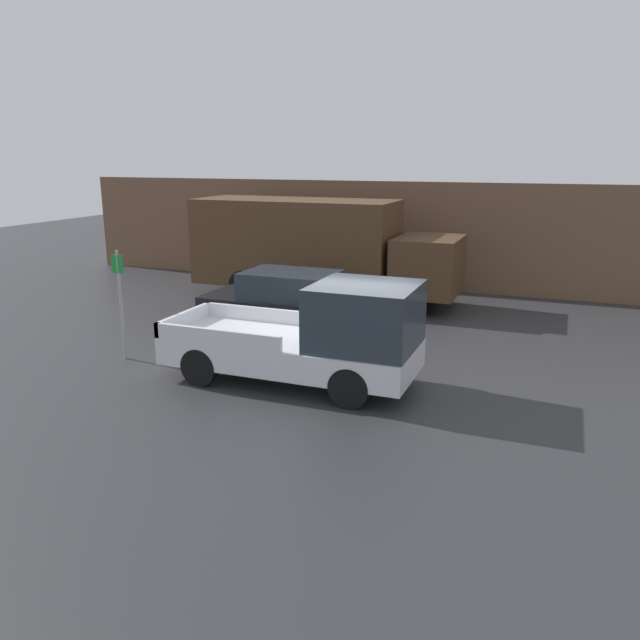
% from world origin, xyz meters
% --- Properties ---
extents(ground_plane, '(60.00, 60.00, 0.00)m').
position_xyz_m(ground_plane, '(0.00, 0.00, 0.00)').
color(ground_plane, '#2D2D30').
extents(building_wall, '(28.00, 0.15, 3.64)m').
position_xyz_m(building_wall, '(0.00, 9.16, 1.82)').
color(building_wall, brown).
rests_on(building_wall, ground).
extents(pickup_truck, '(5.11, 2.05, 2.14)m').
position_xyz_m(pickup_truck, '(-0.37, -0.91, 0.99)').
color(pickup_truck, silver).
rests_on(pickup_truck, ground).
extents(car, '(4.39, 1.91, 1.58)m').
position_xyz_m(car, '(-2.61, 2.57, 0.80)').
color(car, black).
rests_on(car, ground).
extents(delivery_truck, '(8.38, 2.49, 3.16)m').
position_xyz_m(delivery_truck, '(-3.34, 6.24, 1.71)').
color(delivery_truck, '#4C331E').
rests_on(delivery_truck, ground).
extents(parking_sign, '(0.30, 0.07, 2.48)m').
position_xyz_m(parking_sign, '(-5.07, -0.99, 1.40)').
color(parking_sign, gray).
rests_on(parking_sign, ground).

